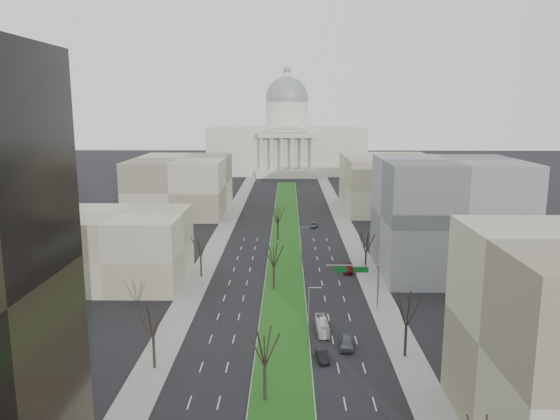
# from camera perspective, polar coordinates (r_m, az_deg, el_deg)

# --- Properties ---
(ground) EXTENTS (600.00, 600.00, 0.00)m
(ground) POSITION_cam_1_polar(r_m,az_deg,el_deg) (144.03, 0.56, -3.16)
(ground) COLOR black
(ground) RESTS_ON ground
(median) EXTENTS (8.00, 222.03, 0.20)m
(median) POSITION_cam_1_polar(r_m,az_deg,el_deg) (143.02, 0.56, -3.22)
(median) COLOR #999993
(median) RESTS_ON ground
(sidewalk_left) EXTENTS (5.00, 330.00, 0.15)m
(sidewalk_left) POSITION_cam_1_polar(r_m,az_deg,el_deg) (121.26, -7.84, -5.91)
(sidewalk_left) COLOR gray
(sidewalk_left) RESTS_ON ground
(sidewalk_right) EXTENTS (5.00, 330.00, 0.15)m
(sidewalk_right) POSITION_cam_1_polar(r_m,az_deg,el_deg) (121.06, 8.85, -5.97)
(sidewalk_right) COLOR gray
(sidewalk_right) RESTS_ON ground
(capitol) EXTENTS (80.00, 46.00, 55.00)m
(capitol) POSITION_cam_1_polar(r_m,az_deg,el_deg) (289.96, 0.73, 7.13)
(capitol) COLOR beige
(capitol) RESTS_ON ground
(building_beige_left) EXTENTS (26.00, 22.00, 14.00)m
(building_beige_left) POSITION_cam_1_polar(r_m,az_deg,el_deg) (113.50, -16.47, -3.79)
(building_beige_left) COLOR tan
(building_beige_left) RESTS_ON ground
(building_grey_right) EXTENTS (28.00, 26.00, 24.00)m
(building_grey_right) POSITION_cam_1_polar(r_m,az_deg,el_deg) (118.83, 17.12, -0.71)
(building_grey_right) COLOR slate
(building_grey_right) RESTS_ON ground
(building_far_left) EXTENTS (30.00, 40.00, 18.00)m
(building_far_left) POSITION_cam_1_polar(r_m,az_deg,el_deg) (185.09, -10.28, 2.62)
(building_far_left) COLOR gray
(building_far_left) RESTS_ON ground
(building_far_right) EXTENTS (30.00, 40.00, 18.00)m
(building_far_right) POSITION_cam_1_polar(r_m,az_deg,el_deg) (189.70, 11.29, 2.78)
(building_far_right) COLOR tan
(building_far_right) RESTS_ON ground
(tree_left_mid) EXTENTS (5.40, 5.40, 9.72)m
(tree_left_mid) POSITION_cam_1_polar(r_m,az_deg,el_deg) (75.37, -13.18, -11.06)
(tree_left_mid) COLOR black
(tree_left_mid) RESTS_ON ground
(tree_left_far) EXTENTS (5.28, 5.28, 9.50)m
(tree_left_far) POSITION_cam_1_polar(r_m,az_deg,el_deg) (112.75, -8.31, -3.63)
(tree_left_far) COLOR black
(tree_left_far) RESTS_ON ground
(tree_right_mid) EXTENTS (5.52, 5.52, 9.94)m
(tree_right_mid) POSITION_cam_1_polar(r_m,az_deg,el_deg) (78.63, 13.13, -10.00)
(tree_right_mid) COLOR black
(tree_right_mid) RESTS_ON ground
(tree_right_far) EXTENTS (5.04, 5.04, 9.07)m
(tree_right_far) POSITION_cam_1_polar(r_m,az_deg,el_deg) (116.45, 9.00, -3.35)
(tree_right_far) COLOR black
(tree_right_far) RESTS_ON ground
(tree_median_a) EXTENTS (5.40, 5.40, 9.72)m
(tree_median_a) POSITION_cam_1_polar(r_m,az_deg,el_deg) (65.93, -1.61, -14.04)
(tree_median_a) COLOR black
(tree_median_a) RESTS_ON ground
(tree_median_b) EXTENTS (5.40, 5.40, 9.72)m
(tree_median_b) POSITION_cam_1_polar(r_m,az_deg,el_deg) (103.59, -0.66, -4.72)
(tree_median_b) COLOR black
(tree_median_b) RESTS_ON ground
(tree_median_c) EXTENTS (5.40, 5.40, 9.72)m
(tree_median_c) POSITION_cam_1_polar(r_m,az_deg,el_deg) (142.53, -0.24, -0.43)
(tree_median_c) COLOR black
(tree_median_c) RESTS_ON ground
(streetlamp_median_b) EXTENTS (1.90, 0.20, 9.16)m
(streetlamp_median_b) POSITION_cam_1_polar(r_m,az_deg,el_deg) (80.59, 3.04, -10.99)
(streetlamp_median_b) COLOR gray
(streetlamp_median_b) RESTS_ON ground
(streetlamp_median_c) EXTENTS (1.90, 0.20, 9.16)m
(streetlamp_median_c) POSITION_cam_1_polar(r_m,az_deg,el_deg) (118.65, 2.32, -3.81)
(streetlamp_median_c) COLOR gray
(streetlamp_median_c) RESTS_ON ground
(mast_arm_signs) EXTENTS (9.12, 0.24, 8.09)m
(mast_arm_signs) POSITION_cam_1_polar(r_m,az_deg,el_deg) (95.11, 8.61, -6.83)
(mast_arm_signs) COLOR gray
(mast_arm_signs) RESTS_ON ground
(car_grey_near) EXTENTS (2.49, 5.07, 1.66)m
(car_grey_near) POSITION_cam_1_polar(r_m,az_deg,el_deg) (82.39, 6.99, -13.56)
(car_grey_near) COLOR #575B60
(car_grey_near) RESTS_ON ground
(car_black) EXTENTS (1.87, 4.21, 1.34)m
(car_black) POSITION_cam_1_polar(r_m,az_deg,el_deg) (78.48, 4.44, -14.93)
(car_black) COLOR black
(car_black) RESTS_ON ground
(car_red) EXTENTS (2.60, 5.31, 1.49)m
(car_red) POSITION_cam_1_polar(r_m,az_deg,el_deg) (117.24, 7.14, -6.14)
(car_red) COLOR #620D14
(car_red) RESTS_ON ground
(car_grey_far) EXTENTS (2.64, 4.71, 1.24)m
(car_grey_far) POSITION_cam_1_polar(r_m,az_deg,el_deg) (159.62, 3.56, -1.57)
(car_grey_far) COLOR #56595F
(car_grey_far) RESTS_ON ground
(box_van) EXTENTS (1.89, 7.11, 1.97)m
(box_van) POSITION_cam_1_polar(r_m,az_deg,el_deg) (87.28, 4.43, -11.96)
(box_van) COLOR white
(box_van) RESTS_ON ground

